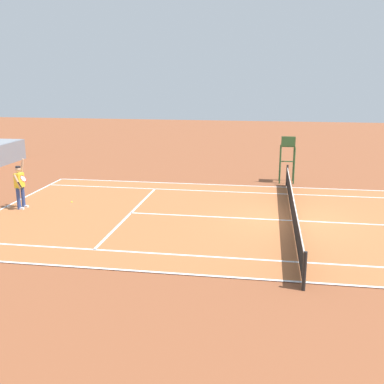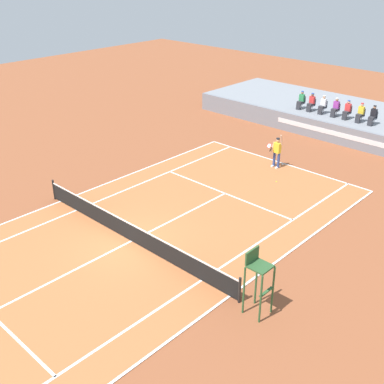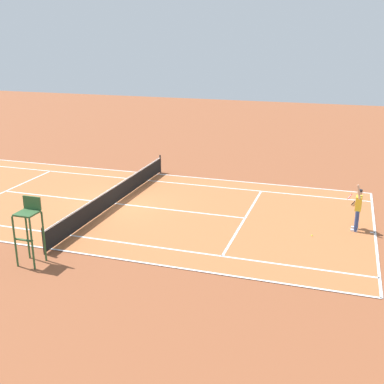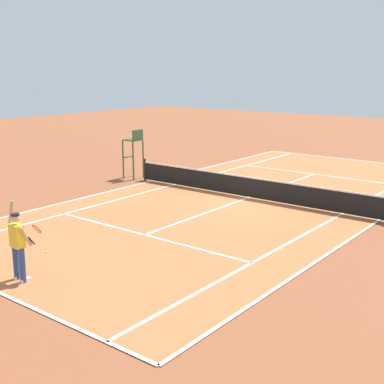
% 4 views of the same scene
% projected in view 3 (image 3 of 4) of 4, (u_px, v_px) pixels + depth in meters
% --- Properties ---
extents(ground_plane, '(80.00, 80.00, 0.00)m').
position_uv_depth(ground_plane, '(116.00, 204.00, 23.51)').
color(ground_plane, brown).
extents(court, '(11.08, 23.88, 0.03)m').
position_uv_depth(court, '(116.00, 204.00, 23.51)').
color(court, '#B76638').
rests_on(court, ground).
extents(net, '(11.98, 0.10, 1.07)m').
position_uv_depth(net, '(115.00, 194.00, 23.35)').
color(net, black).
rests_on(net, ground).
extents(tennis_player, '(0.79, 0.62, 2.08)m').
position_uv_depth(tennis_player, '(358.00, 208.00, 20.04)').
color(tennis_player, navy).
rests_on(tennis_player, ground).
extents(tennis_ball, '(0.07, 0.07, 0.07)m').
position_uv_depth(tennis_ball, '(312.00, 236.00, 19.73)').
color(tennis_ball, '#D1E533').
rests_on(tennis_ball, ground).
extents(umpire_chair, '(0.77, 0.77, 2.44)m').
position_uv_depth(umpire_chair, '(29.00, 222.00, 17.00)').
color(umpire_chair, '#2D562D').
rests_on(umpire_chair, ground).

